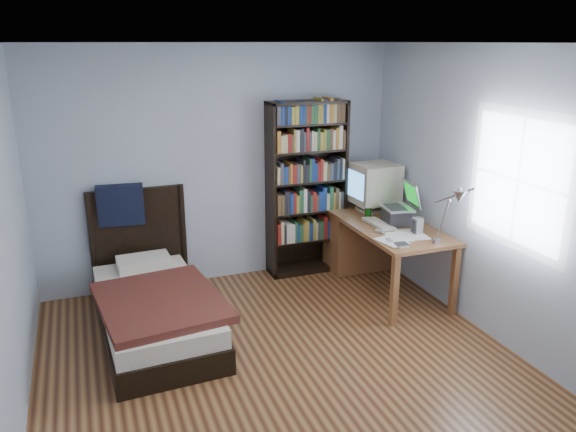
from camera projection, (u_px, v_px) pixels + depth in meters
The scene contains 14 objects.
room at pixel (294, 224), 4.03m from camera, with size 4.20×4.24×2.50m.
desk at pixel (364, 238), 6.25m from camera, with size 0.75×1.61×0.73m.
crt_monitor at pixel (374, 184), 6.08m from camera, with size 0.48×0.44×0.53m.
laptop at pixel (398, 212), 5.70m from camera, with size 0.39×0.39×0.42m.
desk_lamp at pixel (456, 201), 4.63m from camera, with size 0.24×0.54×0.64m.
keyboard at pixel (378, 224), 5.67m from camera, with size 0.16×0.41×0.03m, color #BCB09D.
speaker at pixel (417, 226), 5.40m from camera, with size 0.08×0.08×0.16m, color gray.
soda_can at pixel (368, 213), 5.87m from camera, with size 0.07×0.07×0.12m, color #093907.
mouse at pixel (370, 214), 6.00m from camera, with size 0.06×0.10×0.03m, color silver.
phone_silver at pixel (380, 232), 5.45m from camera, with size 0.05×0.11×0.02m, color silver.
phone_grey at pixel (389, 240), 5.22m from camera, with size 0.04×0.09×0.02m, color gray.
external_drive at pixel (402, 245), 5.09m from camera, with size 0.11×0.11×0.02m, color gray.
bookshelf at pixel (307, 189), 6.15m from camera, with size 0.86×0.30×1.92m.
bed at pixel (153, 303), 5.05m from camera, with size 1.10×2.01×1.16m.
Camera 1 is at (-1.35, -3.58, 2.51)m, focal length 35.00 mm.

